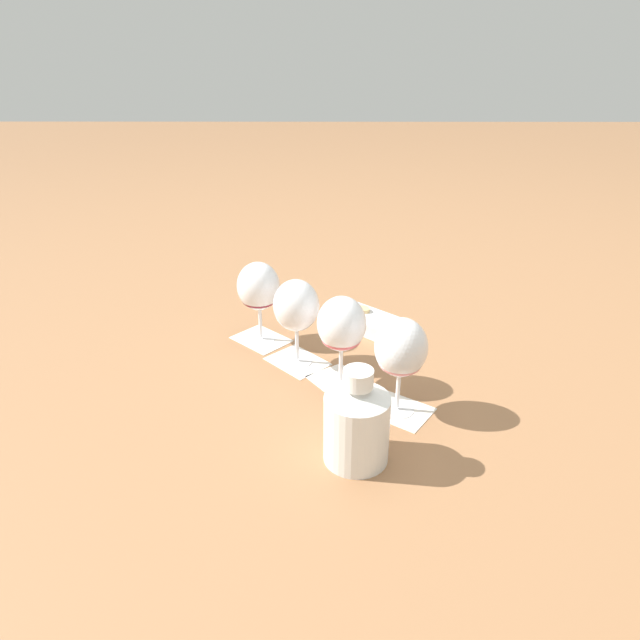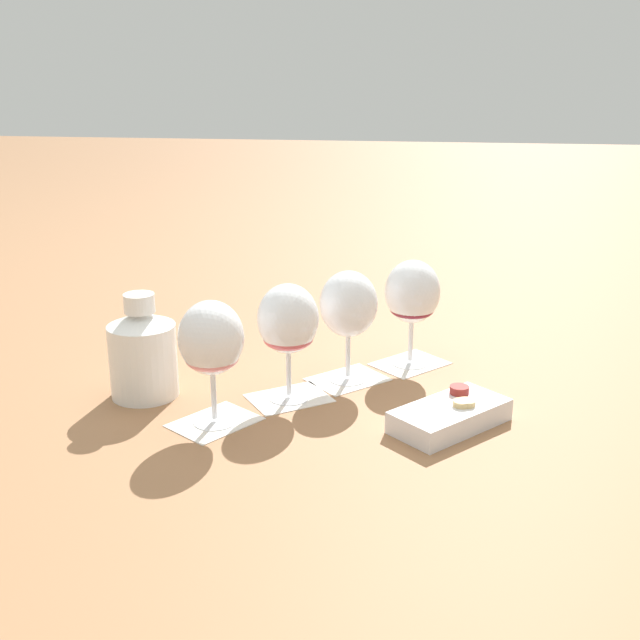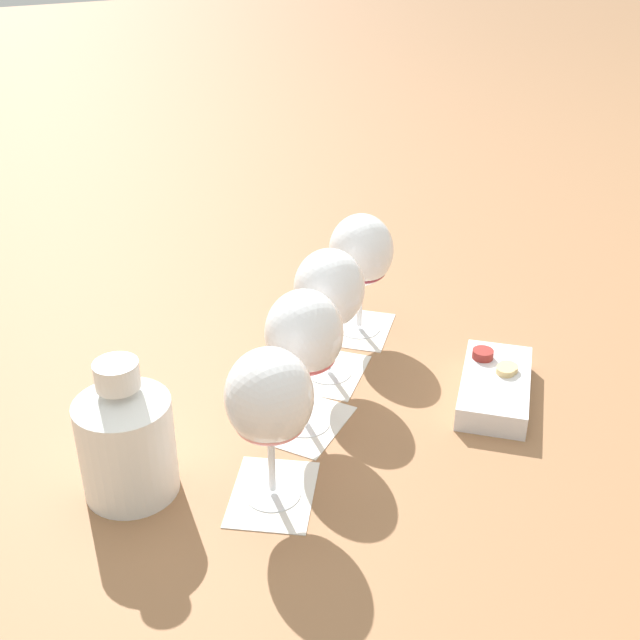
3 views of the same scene
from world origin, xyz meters
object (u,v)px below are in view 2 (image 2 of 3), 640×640
Objects in this scene: wine_glass_0 at (211,343)px; ceramic_vase at (143,352)px; wine_glass_2 at (348,308)px; snack_dish at (450,415)px; wine_glass_1 at (288,323)px; wine_glass_3 at (412,296)px.

ceramic_vase is (0.08, 0.13, -0.05)m from wine_glass_0.
snack_dish is (-0.15, -0.16, -0.11)m from wine_glass_2.
wine_glass_0 is 1.00× the size of wine_glass_1.
wine_glass_1 and wine_glass_2 have the same top height.
wine_glass_1 is 0.23m from ceramic_vase.
snack_dish is (-0.24, -0.07, -0.11)m from wine_glass_3.
wine_glass_1 is 0.25m from wine_glass_3.
wine_glass_0 is 0.39m from wine_glass_3.
wine_glass_3 is 1.10× the size of ceramic_vase.
snack_dish is at bearing -95.53° from ceramic_vase.
wine_glass_2 is 1.00× the size of wine_glass_3.
wine_glass_3 is (0.27, -0.27, -0.00)m from wine_glass_0.
wine_glass_0 is 0.35m from snack_dish.
wine_glass_2 is at bearing -42.75° from wine_glass_1.
wine_glass_2 is 0.97× the size of snack_dish.
ceramic_vase is 0.48m from snack_dish.
wine_glass_1 is 1.10× the size of ceramic_vase.
wine_glass_3 is at bearing -46.03° from wine_glass_1.
wine_glass_3 is at bearing -44.72° from wine_glass_0.
wine_glass_2 is at bearing 47.17° from snack_dish.
wine_glass_0 is 1.10× the size of ceramic_vase.
snack_dish is at bearing -104.50° from wine_glass_1.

